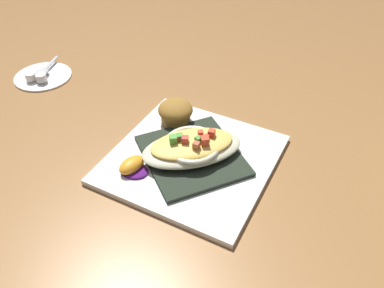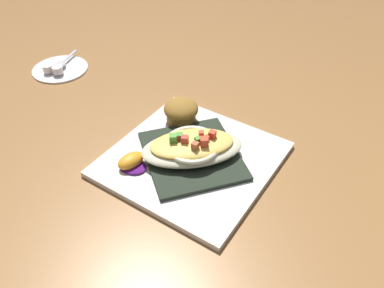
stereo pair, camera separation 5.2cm
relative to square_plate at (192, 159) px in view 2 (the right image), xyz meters
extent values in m
plane|color=olive|center=(0.00, 0.00, -0.01)|extent=(2.60, 2.60, 0.00)
cube|color=white|center=(0.00, 0.00, 0.00)|extent=(0.29, 0.29, 0.01)
cube|color=#263023|center=(0.00, 0.00, 0.01)|extent=(0.23, 0.23, 0.01)
ellipsoid|color=beige|center=(0.00, 0.00, 0.03)|extent=(0.19, 0.19, 0.03)
torus|color=beige|center=(0.00, 0.00, 0.03)|extent=(0.14, 0.14, 0.01)
ellipsoid|color=#F4CC5D|center=(0.00, 0.00, 0.04)|extent=(0.16, 0.15, 0.02)
cube|color=#D0402C|center=(0.02, 0.01, 0.05)|extent=(0.01, 0.01, 0.01)
cube|color=#C84236|center=(-0.01, -0.01, 0.05)|extent=(0.01, 0.01, 0.01)
cube|color=#D1452A|center=(0.02, 0.00, 0.05)|extent=(0.02, 0.02, 0.01)
cube|color=#D3422A|center=(-0.02, -0.01, 0.05)|extent=(0.01, 0.01, 0.01)
cube|color=#4F9E36|center=(0.01, 0.00, 0.05)|extent=(0.01, 0.01, 0.01)
cube|color=#D6442F|center=(0.01, 0.02, 0.05)|extent=(0.01, 0.01, 0.01)
cube|color=#B95D37|center=(0.01, -0.01, 0.05)|extent=(0.01, 0.01, 0.01)
cube|color=#56A53C|center=(-0.03, -0.02, 0.05)|extent=(0.02, 0.02, 0.01)
cube|color=#D6412A|center=(-0.02, -0.01, 0.05)|extent=(0.01, 0.01, 0.01)
cube|color=#4D993C|center=(-0.02, -0.01, 0.05)|extent=(0.02, 0.02, 0.01)
cube|color=#D8462C|center=(0.03, 0.02, 0.05)|extent=(0.01, 0.01, 0.01)
cylinder|color=olive|center=(-0.07, 0.08, 0.02)|extent=(0.06, 0.06, 0.02)
ellipsoid|color=olive|center=(-0.07, 0.08, 0.03)|extent=(0.07, 0.07, 0.04)
ellipsoid|color=#4C0F23|center=(-0.07, 0.08, 0.04)|extent=(0.03, 0.03, 0.01)
ellipsoid|color=#50166B|center=(-0.07, -0.08, 0.01)|extent=(0.05, 0.04, 0.01)
ellipsoid|color=orange|center=(-0.08, -0.07, 0.02)|extent=(0.04, 0.06, 0.02)
cylinder|color=white|center=(-0.43, 0.12, 0.00)|extent=(0.13, 0.13, 0.01)
ellipsoid|color=silver|center=(-0.43, 0.12, 0.01)|extent=(0.03, 0.04, 0.01)
cube|color=silver|center=(-0.44, 0.16, 0.01)|extent=(0.02, 0.06, 0.00)
cylinder|color=white|center=(-0.44, 0.09, 0.01)|extent=(0.02, 0.02, 0.02)
cylinder|color=silver|center=(-0.42, 0.09, 0.01)|extent=(0.02, 0.02, 0.02)
camera|label=1|loc=(0.21, -0.46, 0.47)|focal=36.70mm
camera|label=2|loc=(0.26, -0.44, 0.47)|focal=36.70mm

